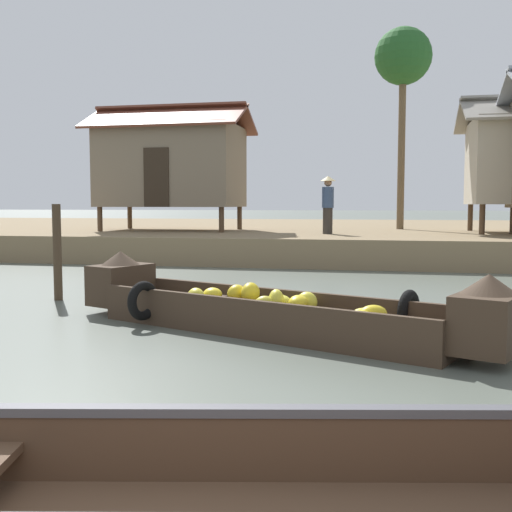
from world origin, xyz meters
TOP-DOWN VIEW (x-y plane):
  - ground_plane at (0.00, 10.00)m, footprint 300.00×300.00m
  - riverbank_strip at (0.00, 23.35)m, footprint 160.00×20.00m
  - banana_boat at (-0.53, 5.74)m, footprint 5.73×3.07m
  - viewer_boat at (0.05, 0.74)m, footprint 5.97×2.25m
  - stilt_house_left at (-6.10, 17.70)m, footprint 5.09×3.21m
  - palm_tree_mid at (1.23, 20.26)m, footprint 1.92×1.92m
  - vendor_person at (-0.87, 16.28)m, footprint 0.44×0.44m
  - mooring_post at (-4.48, 7.60)m, footprint 0.14×0.14m

SIDE VIEW (x-z plane):
  - ground_plane at x=0.00m, z-range 0.00..0.00m
  - viewer_boat at x=0.05m, z-range -0.16..0.67m
  - banana_boat at x=-0.53m, z-range -0.15..0.75m
  - riverbank_strip at x=0.00m, z-range 0.00..0.74m
  - mooring_post at x=-4.48m, z-range 0.00..1.60m
  - vendor_person at x=-0.87m, z-range 0.83..2.49m
  - stilt_house_left at x=-6.10m, z-range 0.85..4.91m
  - palm_tree_mid at x=1.23m, z-range 3.03..9.81m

